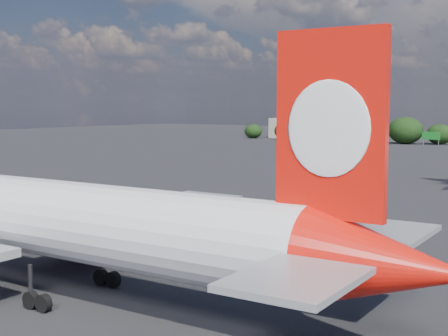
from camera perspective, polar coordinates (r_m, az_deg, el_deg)
The scene contains 4 objects.
ground at distance 103.11m, azimuth 8.44°, elevation -1.71°, with size 500.00×500.00×0.00m, color black.
qantas_airliner at distance 44.91m, azimuth -14.48°, elevation -4.80°, with size 52.77×50.14×17.23m.
terminal_building at distance 249.54m, azimuth 9.17°, elevation 3.58°, with size 42.00×16.00×8.00m.
highway_sign at distance 217.03m, azimuth 18.41°, elevation 2.80°, with size 6.00×0.30×4.50m.
Camera 1 is at (46.93, -30.84, 13.37)m, focal length 50.00 mm.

